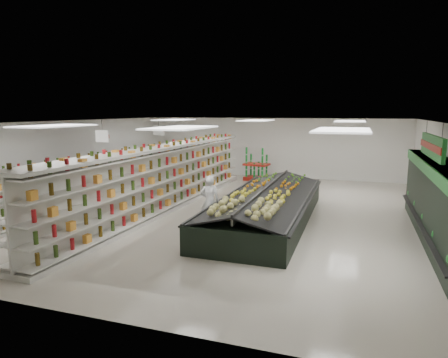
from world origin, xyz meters
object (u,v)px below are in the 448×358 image
(gondola_center, at_px, (164,180))
(shopper_main, at_px, (210,202))
(shopper_background, at_px, (182,168))
(soda_endcap, at_px, (257,166))
(produce_island, at_px, (267,205))
(gondola_left, at_px, (104,179))

(gondola_center, xyz_separation_m, shopper_main, (2.41, -1.66, -0.25))
(shopper_main, bearing_deg, shopper_background, -66.93)
(soda_endcap, height_order, shopper_background, shopper_background)
(soda_endcap, bearing_deg, produce_island, -73.63)
(gondola_center, distance_m, produce_island, 3.98)
(produce_island, bearing_deg, shopper_background, 138.61)
(gondola_left, height_order, soda_endcap, gondola_left)
(gondola_left, distance_m, soda_endcap, 8.02)
(gondola_center, distance_m, shopper_main, 2.94)
(gondola_center, relative_size, soda_endcap, 8.57)
(gondola_left, distance_m, shopper_main, 5.92)
(gondola_center, bearing_deg, shopper_main, -32.80)
(shopper_main, bearing_deg, gondola_left, -31.65)
(gondola_left, relative_size, gondola_center, 0.79)
(gondola_left, height_order, produce_island, gondola_left)
(shopper_background, bearing_deg, shopper_main, -141.94)
(gondola_left, height_order, gondola_center, gondola_center)
(gondola_center, relative_size, produce_island, 1.74)
(gondola_left, bearing_deg, produce_island, -6.19)
(gondola_center, distance_m, shopper_background, 4.25)
(gondola_left, relative_size, shopper_background, 5.75)
(produce_island, bearing_deg, shopper_main, -139.54)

